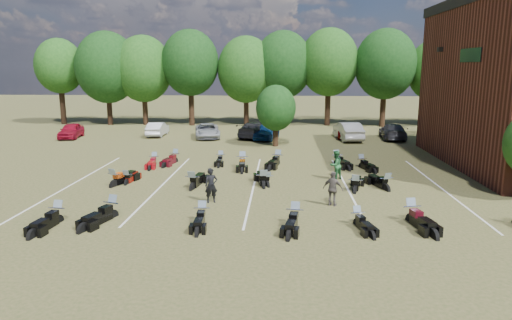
# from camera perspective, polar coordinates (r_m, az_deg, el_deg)

# --- Properties ---
(ground) EXTENTS (160.00, 160.00, 0.00)m
(ground) POSITION_cam_1_polar(r_m,az_deg,el_deg) (22.03, 7.10, -5.25)
(ground) COLOR brown
(ground) RESTS_ON ground
(car_0) EXTENTS (2.12, 4.10, 1.33)m
(car_0) POSITION_cam_1_polar(r_m,az_deg,el_deg) (44.46, -22.11, 3.42)
(car_0) COLOR maroon
(car_0) RESTS_ON ground
(car_1) EXTENTS (1.46, 3.94, 1.29)m
(car_1) POSITION_cam_1_polar(r_m,az_deg,el_deg) (43.44, -12.21, 3.81)
(car_1) COLOR #BABABE
(car_1) RESTS_ON ground
(car_2) EXTENTS (2.98, 4.96, 1.29)m
(car_2) POSITION_cam_1_polar(r_m,az_deg,el_deg) (41.57, -6.09, 3.67)
(car_2) COLOR #979AA0
(car_2) RESTS_ON ground
(car_3) EXTENTS (3.62, 5.47, 1.47)m
(car_3) POSITION_cam_1_polar(r_m,az_deg,el_deg) (41.40, 0.06, 3.83)
(car_3) COLOR black
(car_3) RESTS_ON ground
(car_4) EXTENTS (2.55, 4.46, 1.43)m
(car_4) POSITION_cam_1_polar(r_m,az_deg,el_deg) (40.50, 1.33, 3.62)
(car_4) COLOR navy
(car_4) RESTS_ON ground
(car_5) EXTENTS (2.24, 4.98, 1.59)m
(car_5) POSITION_cam_1_polar(r_m,az_deg,el_deg) (40.86, 11.44, 3.57)
(car_5) COLOR #B3B2AE
(car_5) RESTS_ON ground
(car_6) EXTENTS (2.67, 4.80, 1.27)m
(car_6) POSITION_cam_1_polar(r_m,az_deg,el_deg) (42.01, 11.64, 3.56)
(car_6) COLOR #540405
(car_6) RESTS_ON ground
(car_7) EXTENTS (2.25, 4.88, 1.38)m
(car_7) POSITION_cam_1_polar(r_m,az_deg,el_deg) (42.28, 16.73, 3.44)
(car_7) COLOR #333338
(car_7) RESTS_ON ground
(person_black) EXTENTS (0.70, 0.57, 1.66)m
(person_black) POSITION_cam_1_polar(r_m,az_deg,el_deg) (21.71, -5.62, -3.18)
(person_black) COLOR black
(person_black) RESTS_ON ground
(person_green) EXTENTS (1.04, 1.01, 1.68)m
(person_green) POSITION_cam_1_polar(r_m,az_deg,el_deg) (26.37, 9.92, -0.63)
(person_green) COLOR #235F30
(person_green) RESTS_ON ground
(person_grey) EXTENTS (1.03, 0.75, 1.63)m
(person_grey) POSITION_cam_1_polar(r_m,az_deg,el_deg) (21.37, 9.60, -3.58)
(person_grey) COLOR #524B46
(person_grey) RESTS_ON ground
(motorcycle_0) EXTENTS (1.47, 2.60, 1.38)m
(motorcycle_0) POSITION_cam_1_polar(r_m,az_deg,el_deg) (20.62, -17.54, -6.90)
(motorcycle_0) COLOR black
(motorcycle_0) RESTS_ON ground
(motorcycle_1) EXTENTS (0.96, 2.42, 1.32)m
(motorcycle_1) POSITION_cam_1_polar(r_m,az_deg,el_deg) (20.76, -23.51, -7.22)
(motorcycle_1) COLOR black
(motorcycle_1) RESTS_ON ground
(motorcycle_2) EXTENTS (0.79, 2.20, 1.21)m
(motorcycle_2) POSITION_cam_1_polar(r_m,az_deg,el_deg) (19.35, -6.73, -7.65)
(motorcycle_2) COLOR black
(motorcycle_2) RESTS_ON ground
(motorcycle_3) EXTENTS (1.10, 2.40, 1.29)m
(motorcycle_3) POSITION_cam_1_polar(r_m,az_deg,el_deg) (18.97, 4.86, -8.01)
(motorcycle_3) COLOR black
(motorcycle_3) RESTS_ON ground
(motorcycle_4) EXTENTS (1.08, 2.09, 1.12)m
(motorcycle_4) POSITION_cam_1_polar(r_m,az_deg,el_deg) (19.22, 12.53, -7.98)
(motorcycle_4) COLOR black
(motorcycle_4) RESTS_ON ground
(motorcycle_5) EXTENTS (1.28, 2.62, 1.40)m
(motorcycle_5) POSITION_cam_1_polar(r_m,az_deg,el_deg) (20.21, 18.79, -7.37)
(motorcycle_5) COLOR black
(motorcycle_5) RESTS_ON ground
(motorcycle_7) EXTENTS (0.75, 2.07, 1.14)m
(motorcycle_7) POSITION_cam_1_polar(r_m,az_deg,el_deg) (26.08, -15.83, -2.94)
(motorcycle_7) COLOR maroon
(motorcycle_7) RESTS_ON ground
(motorcycle_8) EXTENTS (1.55, 2.64, 1.40)m
(motorcycle_8) POSITION_cam_1_polar(r_m,az_deg,el_deg) (25.81, -17.28, -3.17)
(motorcycle_8) COLOR black
(motorcycle_8) RESTS_ON ground
(motorcycle_9) EXTENTS (1.11, 2.58, 1.39)m
(motorcycle_9) POSITION_cam_1_polar(r_m,az_deg,el_deg) (24.30, -7.94, -3.66)
(motorcycle_9) COLOR black
(motorcycle_9) RESTS_ON ground
(motorcycle_10) EXTENTS (1.17, 2.57, 1.38)m
(motorcycle_10) POSITION_cam_1_polar(r_m,az_deg,el_deg) (24.46, 0.92, -3.44)
(motorcycle_10) COLOR black
(motorcycle_10) RESTS_ON ground
(motorcycle_11) EXTENTS (1.20, 2.15, 1.14)m
(motorcycle_11) POSITION_cam_1_polar(r_m,az_deg,el_deg) (24.68, 1.44, -3.31)
(motorcycle_11) COLOR black
(motorcycle_11) RESTS_ON ground
(motorcycle_12) EXTENTS (1.31, 2.50, 1.33)m
(motorcycle_12) POSITION_cam_1_polar(r_m,az_deg,el_deg) (24.07, 12.27, -3.96)
(motorcycle_12) COLOR black
(motorcycle_12) RESTS_ON ground
(motorcycle_13) EXTENTS (1.48, 2.51, 1.33)m
(motorcycle_13) POSITION_cam_1_polar(r_m,az_deg,el_deg) (24.83, 15.93, -3.67)
(motorcycle_13) COLOR black
(motorcycle_13) RESTS_ON ground
(motorcycle_14) EXTENTS (1.17, 2.36, 1.26)m
(motorcycle_14) POSITION_cam_1_polar(r_m,az_deg,el_deg) (31.25, -10.07, -0.29)
(motorcycle_14) COLOR #450912
(motorcycle_14) RESTS_ON ground
(motorcycle_15) EXTENTS (0.83, 2.17, 1.18)m
(motorcycle_15) POSITION_cam_1_polar(r_m,az_deg,el_deg) (30.70, -12.57, -0.61)
(motorcycle_15) COLOR maroon
(motorcycle_15) RESTS_ON ground
(motorcycle_16) EXTENTS (0.71, 2.04, 1.12)m
(motorcycle_16) POSITION_cam_1_polar(r_m,az_deg,el_deg) (30.76, -4.43, -0.33)
(motorcycle_16) COLOR black
(motorcycle_16) RESTS_ON ground
(motorcycle_17) EXTENTS (0.94, 2.51, 1.37)m
(motorcycle_17) POSITION_cam_1_polar(r_m,az_deg,el_deg) (29.44, -1.70, -0.85)
(motorcycle_17) COLOR black
(motorcycle_17) RESTS_ON ground
(motorcycle_18) EXTENTS (1.38, 2.56, 1.36)m
(motorcycle_18) POSITION_cam_1_polar(r_m,az_deg,el_deg) (30.08, 2.70, -0.59)
(motorcycle_18) COLOR black
(motorcycle_18) RESTS_ON ground
(motorcycle_19) EXTENTS (1.33, 2.27, 1.21)m
(motorcycle_19) POSITION_cam_1_polar(r_m,az_deg,el_deg) (29.90, 13.05, -0.96)
(motorcycle_19) COLOR black
(motorcycle_19) RESTS_ON ground
(motorcycle_20) EXTENTS (1.42, 2.53, 1.34)m
(motorcycle_20) POSITION_cam_1_polar(r_m,az_deg,el_deg) (30.51, 10.06, -0.58)
(motorcycle_20) COLOR black
(motorcycle_20) RESTS_ON ground
(tree_line) EXTENTS (56.00, 6.00, 9.79)m
(tree_line) POSITION_cam_1_polar(r_m,az_deg,el_deg) (50.03, 3.91, 11.56)
(tree_line) COLOR black
(tree_line) RESTS_ON ground
(young_tree_midfield) EXTENTS (3.20, 3.20, 4.70)m
(young_tree_midfield) POSITION_cam_1_polar(r_m,az_deg,el_deg) (36.68, 2.49, 6.51)
(young_tree_midfield) COLOR black
(young_tree_midfield) RESTS_ON ground
(parking_lines) EXTENTS (20.10, 14.00, 0.01)m
(parking_lines) POSITION_cam_1_polar(r_m,az_deg,el_deg) (24.90, -0.27, -3.15)
(parking_lines) COLOR silver
(parking_lines) RESTS_ON ground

